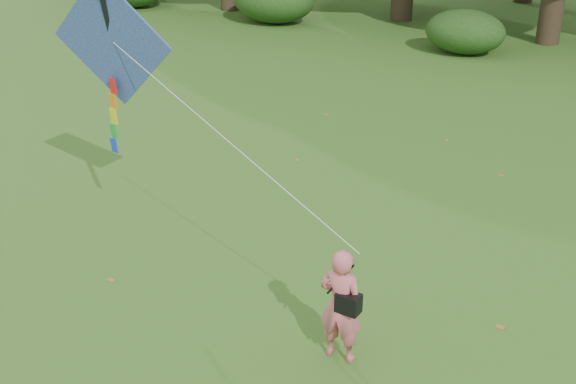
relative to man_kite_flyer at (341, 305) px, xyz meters
The scene contains 6 objects.
ground 1.14m from the man_kite_flyer, 108.04° to the right, with size 100.00×100.00×0.00m, color #265114.
man_kite_flyer is the anchor object (origin of this frame).
crossbody_bag 0.16m from the man_kite_flyer, 14.61° to the right, with size 0.43×0.20×0.67m.
flying_kite 5.46m from the man_kite_flyer, 166.69° to the left, with size 6.09×1.50×3.00m.
shrub_band 16.86m from the man_kite_flyer, 93.31° to the left, with size 39.15×3.22×1.88m.
fallen_leaves 3.55m from the man_kite_flyer, 97.19° to the left, with size 10.46×13.13×0.01m.
Camera 1 is at (3.78, -6.03, 5.93)m, focal length 45.00 mm.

